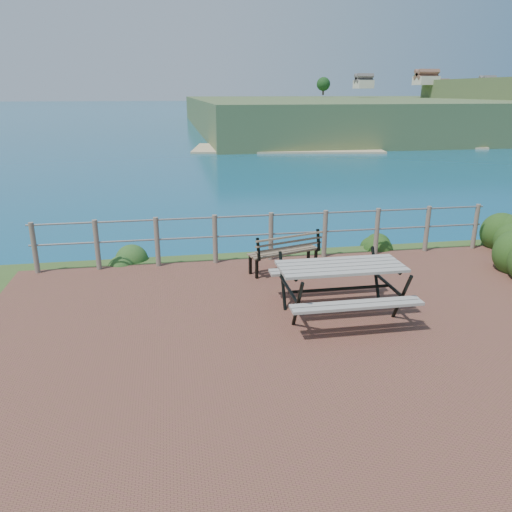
% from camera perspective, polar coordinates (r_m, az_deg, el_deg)
% --- Properties ---
extents(ground, '(10.00, 7.00, 0.12)m').
position_cam_1_polar(ground, '(7.41, 6.91, -8.80)').
color(ground, brown).
rests_on(ground, ground).
extents(ocean, '(1200.00, 1200.00, 0.00)m').
position_cam_1_polar(ocean, '(206.33, -9.73, 17.23)').
color(ocean, '#156382').
rests_on(ocean, ground).
extents(safety_railing, '(9.40, 0.10, 1.00)m').
position_cam_1_polar(safety_railing, '(10.23, 1.73, 2.54)').
color(safety_railing, '#6B5B4C').
rests_on(safety_railing, ground).
extents(picnic_table, '(1.92, 1.66, 0.81)m').
position_cam_1_polar(picnic_table, '(7.86, 9.57, -3.16)').
color(picnic_table, gray).
rests_on(picnic_table, ground).
extents(park_bench, '(1.47, 0.77, 0.80)m').
position_cam_1_polar(park_bench, '(9.61, 3.21, 1.20)').
color(park_bench, brown).
rests_on(park_bench, ground).
extents(shrub_right_edge, '(1.14, 1.14, 1.63)m').
position_cam_1_polar(shrub_right_edge, '(12.38, 26.63, 0.61)').
color(shrub_right_edge, '#214615').
rests_on(shrub_right_edge, ground).
extents(shrub_lip_west, '(0.77, 0.77, 0.51)m').
position_cam_1_polar(shrub_lip_west, '(10.70, -14.05, -0.53)').
color(shrub_lip_west, '#255620').
rests_on(shrub_lip_west, ground).
extents(shrub_lip_east, '(0.77, 0.77, 0.51)m').
position_cam_1_polar(shrub_lip_east, '(11.67, 13.17, 1.12)').
color(shrub_lip_east, '#214615').
rests_on(shrub_lip_east, ground).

